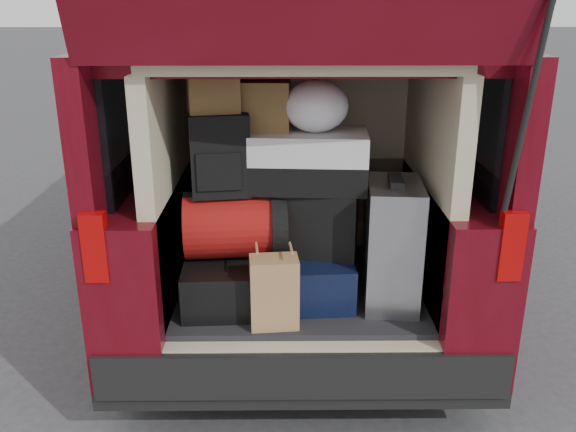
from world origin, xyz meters
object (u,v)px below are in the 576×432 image
black_hardshell (228,277)px  black_soft_case (311,220)px  navy_hardshell (306,274)px  twotone_duffel (301,160)px  kraft_bag (274,292)px  silver_roller (392,244)px  red_duffel (235,225)px  backpack (220,155)px

black_hardshell → black_soft_case: 0.51m
black_hardshell → black_soft_case: black_soft_case is taller
navy_hardshell → twotone_duffel: (-0.03, 0.05, 0.58)m
twotone_duffel → black_hardshell: bearing=-162.7°
black_hardshell → kraft_bag: (0.24, -0.28, 0.06)m
navy_hardshell → kraft_bag: bearing=-120.7°
silver_roller → black_soft_case: size_ratio=1.35×
twotone_duffel → kraft_bag: bearing=-106.1°
black_hardshell → black_soft_case: size_ratio=1.25×
silver_roller → twotone_duffel: bearing=168.6°
silver_roller → kraft_bag: bearing=-152.8°
black_soft_case → kraft_bag: bearing=-107.9°
kraft_bag → red_duffel: 0.41m
navy_hardshell → black_hardshell: bearing=-178.4°
black_soft_case → black_hardshell: bearing=-160.6°
red_duffel → black_soft_case: 0.38m
black_hardshell → red_duffel: (0.05, 0.02, 0.27)m
black_soft_case → twotone_duffel: size_ratio=0.72×
red_duffel → kraft_bag: bearing=-61.7°
black_hardshell → navy_hardshell: bearing=2.9°
twotone_duffel → red_duffel: bearing=-163.9°
navy_hardshell → twotone_duffel: twotone_duffel is taller
navy_hardshell → silver_roller: silver_roller is taller
black_hardshell → silver_roller: bearing=-5.1°
kraft_bag → backpack: size_ratio=0.87×
navy_hardshell → silver_roller: (0.41, -0.08, 0.19)m
kraft_bag → twotone_duffel: twotone_duffel is taller
silver_roller → red_duffel: 0.77m
black_soft_case → backpack: backpack is taller
black_hardshell → twotone_duffel: twotone_duffel is taller
navy_hardshell → twotone_duffel: bearing=114.8°
black_soft_case → backpack: 0.56m
red_duffel → backpack: backpack is taller
red_duffel → black_soft_case: (0.37, 0.06, 0.00)m
navy_hardshell → kraft_bag: (-0.16, -0.31, 0.06)m
black_hardshell → red_duffel: bearing=18.7°
kraft_bag → silver_roller: bearing=17.5°
black_hardshell → red_duffel: red_duffel is taller
silver_roller → twotone_duffel: 0.60m
navy_hardshell → backpack: (-0.41, -0.03, 0.63)m
kraft_bag → backpack: 0.69m
red_duffel → twotone_duffel: size_ratio=0.78×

